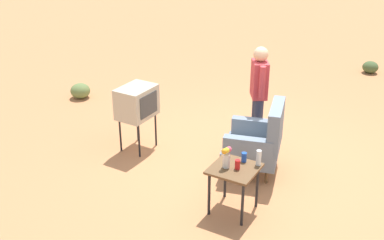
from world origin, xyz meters
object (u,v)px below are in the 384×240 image
at_px(flower_vase, 226,156).
at_px(side_table, 234,174).
at_px(bottle_short_clear, 259,158).
at_px(soda_can_blue, 244,157).
at_px(person_standing, 259,92).
at_px(soda_can_red, 237,164).
at_px(armchair, 259,141).
at_px(tv_on_stand, 137,103).

bearing_deg(flower_vase, side_table, 110.59).
bearing_deg(bottle_short_clear, soda_can_blue, -86.76).
xyz_separation_m(side_table, flower_vase, (0.04, -0.09, 0.24)).
bearing_deg(person_standing, soda_can_blue, 16.77).
relative_size(person_standing, bottle_short_clear, 8.20).
xyz_separation_m(side_table, soda_can_red, (0.01, 0.04, 0.15)).
height_order(side_table, soda_can_red, soda_can_red).
xyz_separation_m(person_standing, soda_can_blue, (1.55, 0.47, -0.26)).
relative_size(armchair, tv_on_stand, 1.03).
relative_size(person_standing, flower_vase, 6.19).
xyz_separation_m(tv_on_stand, flower_vase, (0.81, 1.92, -0.01)).
xyz_separation_m(soda_can_red, flower_vase, (0.03, -0.14, 0.09)).
bearing_deg(side_table, flower_vase, -69.41).
distance_m(side_table, soda_can_blue, 0.25).
height_order(person_standing, soda_can_red, person_standing).
relative_size(soda_can_blue, bottle_short_clear, 0.61).
bearing_deg(soda_can_red, armchair, -171.95).
height_order(armchair, person_standing, person_standing).
xyz_separation_m(bottle_short_clear, flower_vase, (0.24, -0.32, 0.05)).
height_order(person_standing, flower_vase, person_standing).
bearing_deg(bottle_short_clear, flower_vase, -52.83).
height_order(bottle_short_clear, flower_vase, flower_vase).
bearing_deg(armchair, flower_vase, 0.56).
distance_m(soda_can_red, soda_can_blue, 0.20).
xyz_separation_m(soda_can_blue, bottle_short_clear, (-0.01, 0.19, 0.04)).
bearing_deg(person_standing, flower_vase, 10.67).
xyz_separation_m(side_table, bottle_short_clear, (-0.21, 0.22, 0.19)).
height_order(person_standing, bottle_short_clear, person_standing).
height_order(tv_on_stand, soda_can_red, tv_on_stand).
xyz_separation_m(side_table, tv_on_stand, (-0.78, -2.01, 0.25)).
bearing_deg(side_table, armchair, -174.20).
height_order(soda_can_red, bottle_short_clear, bottle_short_clear).
xyz_separation_m(person_standing, soda_can_red, (1.75, 0.47, -0.26)).
height_order(side_table, soda_can_blue, soda_can_blue).
distance_m(tv_on_stand, person_standing, 1.86).
distance_m(tv_on_stand, flower_vase, 2.08).
bearing_deg(flower_vase, bottle_short_clear, 127.17).
distance_m(person_standing, soda_can_red, 1.83).
distance_m(bottle_short_clear, flower_vase, 0.40).
height_order(soda_can_red, flower_vase, flower_vase).
height_order(armchair, side_table, armchair).
height_order(armchair, flower_vase, armchair).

